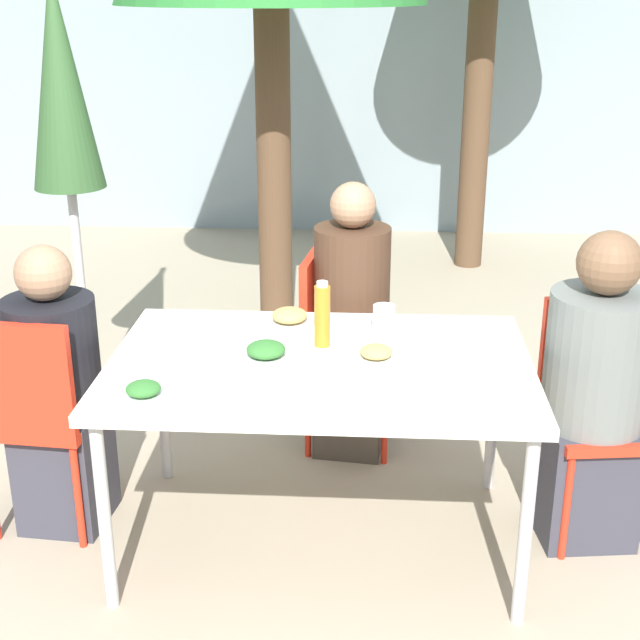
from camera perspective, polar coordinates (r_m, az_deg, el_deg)
name	(u,v)px	position (r m, az deg, el deg)	size (l,w,h in m)	color
ground_plane	(320,539)	(3.48, 0.00, -13.85)	(24.00, 24.00, 0.00)	tan
building_facade	(355,47)	(7.51, 2.24, 17.09)	(10.00, 0.20, 3.00)	#89999E
dining_table	(320,374)	(3.14, 0.00, -3.45)	(1.48, 0.96, 0.74)	silver
chair_left	(35,406)	(3.44, -17.75, -5.26)	(0.43, 0.43, 0.89)	red
person_left	(58,398)	(3.48, -16.45, -4.82)	(0.34, 0.34, 1.12)	#383842
chair_right	(598,397)	(3.50, 17.36, -4.75)	(0.45, 0.45, 0.89)	red
person_right	(593,400)	(3.40, 17.08, -4.92)	(0.38, 0.38, 1.19)	#383842
chair_far	(335,334)	(3.93, 0.97, -0.89)	(0.45, 0.45, 0.89)	red
person_far	(351,328)	(3.86, 2.02, -0.52)	(0.33, 0.33, 1.22)	#473D33
closed_umbrella	(63,106)	(4.21, -16.14, 13.04)	(0.36, 0.36, 2.06)	#333333
plate_0	(144,393)	(2.88, -11.23, -4.60)	(0.20, 0.20, 0.06)	white
plate_1	(290,319)	(3.43, -1.96, 0.06)	(0.25, 0.25, 0.07)	white
plate_2	(266,354)	(3.11, -3.48, -2.16)	(0.25, 0.25, 0.07)	white
plate_3	(376,355)	(3.11, 3.62, -2.26)	(0.21, 0.21, 0.06)	white
bottle	(321,315)	(3.20, 0.07, 0.32)	(0.06, 0.06, 0.25)	#B7751E
drinking_cup	(384,319)	(3.35, 4.10, 0.05)	(0.08, 0.08, 0.11)	white
salad_bowl	(311,399)	(2.78, -0.57, -5.10)	(0.16, 0.16, 0.05)	white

